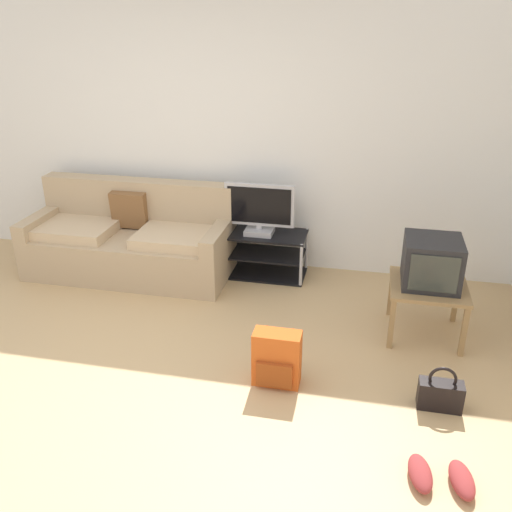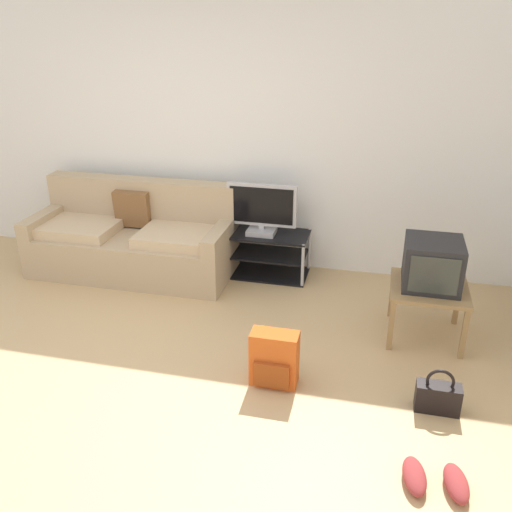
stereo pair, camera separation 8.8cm
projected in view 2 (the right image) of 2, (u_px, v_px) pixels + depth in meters
ground_plane at (109, 398)px, 3.77m from camera, size 9.00×9.80×0.02m
wall_back at (211, 129)px, 5.39m from camera, size 9.00×0.10×2.70m
couch at (134, 240)px, 5.48m from camera, size 1.97×0.82×0.88m
tv_stand at (262, 253)px, 5.44m from camera, size 0.91×0.44×0.43m
flat_tv at (262, 210)px, 5.24m from camera, size 0.67×0.22×0.50m
side_table at (429, 293)px, 4.32m from camera, size 0.59×0.59×0.45m
crt_tv at (432, 264)px, 4.23m from camera, size 0.43×0.44×0.37m
backpack at (274, 359)px, 3.82m from camera, size 0.33×0.23×0.40m
handbag at (438, 396)px, 3.59m from camera, size 0.29×0.12×0.32m
sneakers_pair at (435, 480)px, 3.04m from camera, size 0.39×0.30×0.09m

